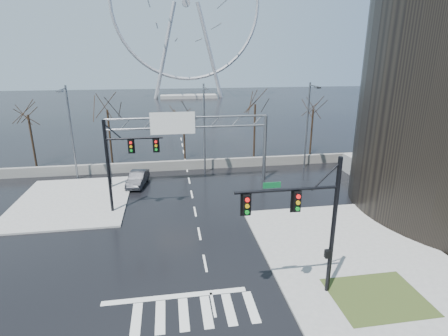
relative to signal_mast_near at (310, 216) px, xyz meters
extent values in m
plane|color=black|center=(-5.14, 4.04, -4.87)|extent=(260.00, 260.00, 0.00)
cube|color=gray|center=(4.86, 6.04, -4.80)|extent=(12.00, 10.00, 0.15)
cube|color=gray|center=(-16.14, 16.04, -4.80)|extent=(10.00, 12.00, 0.15)
cube|color=#303D19|center=(3.86, -0.96, -4.72)|extent=(5.00, 4.00, 0.02)
cube|color=slate|center=(-5.14, 24.04, -4.32)|extent=(52.00, 0.50, 1.10)
cylinder|color=black|center=(1.36, 0.04, -0.87)|extent=(0.24, 0.24, 8.00)
cylinder|color=black|center=(-1.34, 0.04, 1.53)|extent=(5.40, 0.16, 0.16)
cube|color=black|center=(-0.84, -0.11, 0.93)|extent=(0.35, 0.28, 1.05)
cube|color=black|center=(-3.44, -0.11, 0.93)|extent=(0.35, 0.28, 1.05)
cylinder|color=black|center=(-12.14, 13.04, -0.87)|extent=(0.24, 0.24, 8.00)
cylinder|color=black|center=(-9.84, 13.04, 1.53)|extent=(4.60, 0.16, 0.16)
cube|color=black|center=(-10.14, 12.89, 0.93)|extent=(0.35, 0.28, 1.05)
cube|color=black|center=(-8.14, 12.89, 0.93)|extent=(0.35, 0.28, 1.05)
cylinder|color=slate|center=(-13.14, 19.04, -1.37)|extent=(0.36, 0.36, 7.00)
cylinder|color=slate|center=(2.86, 19.04, -1.37)|extent=(0.36, 0.36, 7.00)
cylinder|color=slate|center=(-5.14, 19.04, 2.13)|extent=(16.00, 0.20, 0.20)
cylinder|color=slate|center=(-5.14, 19.04, 1.13)|extent=(16.00, 0.20, 0.20)
cube|color=#0B5726|center=(-6.64, 18.89, 1.63)|extent=(4.20, 0.10, 2.00)
cube|color=silver|center=(-6.64, 18.83, 1.63)|extent=(4.40, 0.02, 2.20)
cylinder|color=slate|center=(-17.14, 22.54, 0.13)|extent=(0.20, 0.20, 10.00)
cylinder|color=slate|center=(-17.14, 21.44, 4.83)|extent=(0.12, 2.20, 0.12)
cube|color=slate|center=(-17.14, 20.44, 4.73)|extent=(0.50, 0.70, 0.18)
cylinder|color=slate|center=(-3.14, 22.54, 0.13)|extent=(0.20, 0.20, 10.00)
cylinder|color=slate|center=(-3.14, 21.44, 4.83)|extent=(0.12, 2.20, 0.12)
cube|color=slate|center=(-3.14, 20.44, 4.73)|extent=(0.50, 0.70, 0.18)
cylinder|color=slate|center=(8.86, 22.54, 0.13)|extent=(0.20, 0.20, 10.00)
cylinder|color=slate|center=(8.86, 21.44, 4.83)|extent=(0.12, 2.20, 0.12)
cube|color=slate|center=(8.86, 20.44, 4.73)|extent=(0.50, 0.70, 0.18)
cylinder|color=black|center=(-23.14, 28.04, -1.72)|extent=(0.24, 0.24, 6.30)
cylinder|color=black|center=(-14.14, 27.54, -1.50)|extent=(0.24, 0.24, 6.75)
cylinder|color=black|center=(-5.14, 28.54, -1.95)|extent=(0.24, 0.24, 5.85)
cylinder|color=black|center=(3.86, 27.54, -1.36)|extent=(0.24, 0.24, 7.02)
cylinder|color=black|center=(11.86, 28.04, -1.81)|extent=(0.24, 0.24, 6.12)
cube|color=gray|center=(-0.14, 99.04, -4.37)|extent=(18.00, 6.00, 1.00)
torus|color=#B2B2B7|center=(-0.14, 99.04, 23.13)|extent=(45.00, 1.00, 45.00)
cylinder|color=#B2B2B7|center=(-0.14, 99.04, 23.13)|extent=(2.40, 1.50, 2.40)
cylinder|color=#B2B2B7|center=(-7.14, 99.04, 9.13)|extent=(8.28, 1.20, 28.82)
cylinder|color=#B2B2B7|center=(6.86, 99.04, 9.13)|extent=(8.28, 1.20, 28.82)
imported|color=black|center=(-10.47, 19.47, -4.14)|extent=(2.27, 4.63, 1.46)
camera|label=1|loc=(-7.04, -15.54, 7.90)|focal=28.00mm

